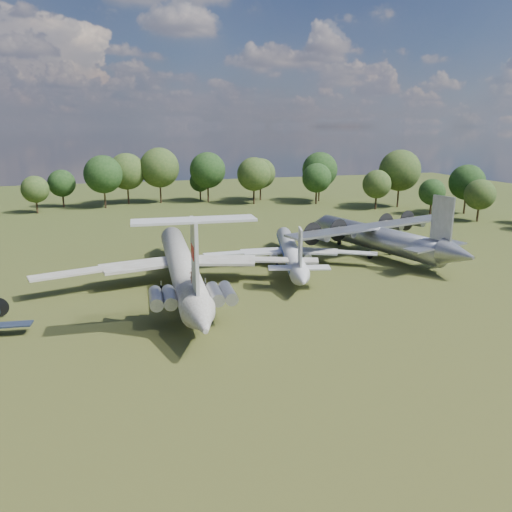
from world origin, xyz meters
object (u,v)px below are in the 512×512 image
object	(u,v)px
il62_airliner	(182,270)
tu104_jet	(290,255)
an12_transport	(377,241)
person_on_il62	(192,275)

from	to	relation	value
il62_airliner	tu104_jet	size ratio (longest dim) A/B	1.39
an12_transport	person_on_il62	world-z (taller)	person_on_il62
il62_airliner	an12_transport	world-z (taller)	an12_transport
il62_airliner	person_on_il62	size ratio (longest dim) A/B	28.71
tu104_jet	an12_transport	xyz separation A→B (m)	(17.20, 1.83, 0.75)
il62_airliner	tu104_jet	distance (m)	20.00
person_on_il62	il62_airliner	bearing A→B (deg)	-111.48
il62_airliner	person_on_il62	xyz separation A→B (m)	(-1.07, -14.49, 3.52)
tu104_jet	person_on_il62	distance (m)	29.08
tu104_jet	an12_transport	world-z (taller)	an12_transport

